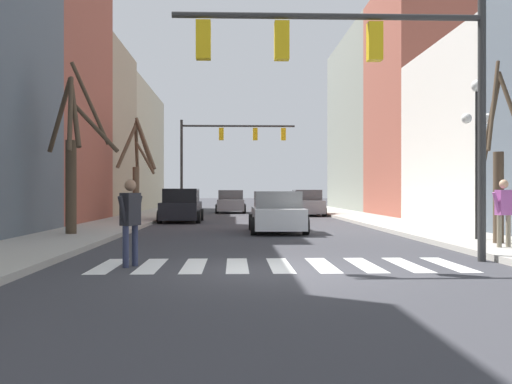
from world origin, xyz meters
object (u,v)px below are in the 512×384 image
Objects in this scene: car_parked_left_near at (181,206)px; pedestrian_on_right_sidewalk at (504,207)px; traffic_signal_near at (364,66)px; street_tree_left_far at (138,167)px; pedestrian_near_right_corner at (130,215)px; street_tree_left_near at (498,167)px; car_parked_right_mid at (231,202)px; car_at_intersection at (277,213)px; street_tree_left_mid at (73,156)px; traffic_signal_far at (224,144)px; car_parked_right_far at (307,204)px; street_lamp_right_corner at (477,127)px.

pedestrian_on_right_sidewalk is (9.49, -15.48, 0.37)m from car_parked_left_near.
traffic_signal_near is 1.30× the size of street_tree_left_far.
street_tree_left_near is (9.33, 3.58, 1.17)m from pedestrian_near_right_corner.
traffic_signal_near reaches higher than car_parked_right_mid.
pedestrian_on_right_sidewalk reaches higher than car_at_intersection.
street_tree_left_mid is 12.02m from street_tree_left_far.
street_tree_left_near is (7.89, -24.77, -2.56)m from traffic_signal_far.
street_tree_left_far is (-4.45, -8.71, -1.96)m from traffic_signal_far.
traffic_signal_near is 20.65m from street_tree_left_far.
pedestrian_on_right_sidewalk is 0.95× the size of pedestrian_near_right_corner.
car_parked_right_mid is 2.51× the size of pedestrian_on_right_sidewalk.
traffic_signal_far reaches higher than car_parked_left_near.
street_tree_left_far is (0.19, 12.02, 0.12)m from street_tree_left_mid.
car_parked_left_near is 1.03× the size of car_parked_right_far.
street_tree_left_mid is at bearing 109.92° from car_at_intersection.
street_tree_left_mid is at bearing -12.52° from car_parked_right_mid.
traffic_signal_far is (-3.58, 27.67, 0.47)m from traffic_signal_near.
car_parked_left_near is 3.65m from street_tree_left_far.
street_tree_left_near reaches higher than car_at_intersection.
car_parked_right_mid is 7.04m from car_parked_right_far.
car_parked_right_mid is 30.61m from pedestrian_near_right_corner.
car_parked_right_mid is (-7.42, 25.62, -2.69)m from street_lamp_right_corner.
car_parked_left_near is (-1.97, -10.44, -4.01)m from traffic_signal_far.
car_parked_right_far is 26.33m from pedestrian_near_right_corner.
street_tree_left_near is 0.93× the size of street_tree_left_far.
car_parked_right_far is at bearing 60.82° from street_tree_left_mid.
car_parked_right_far is 23.13m from pedestrian_on_right_sidewalk.
car_parked_right_far is at bearing 12.54° from pedestrian_near_right_corner.
car_parked_left_near is at bearing -100.71° from traffic_signal_far.
street_lamp_right_corner reaches higher than car_parked_right_far.
car_parked_left_near is (-5.55, 17.23, -3.55)m from traffic_signal_near.
car_at_intersection is (4.30, -7.76, -0.05)m from car_parked_left_near.
street_tree_left_far reaches higher than street_tree_left_near.
pedestrian_on_right_sidewalk is (5.19, -7.72, 0.43)m from car_at_intersection.
street_tree_left_mid is at bearing -90.92° from street_tree_left_far.
car_parked_right_far is at bearing -11.05° from car_at_intersection.
car_parked_left_near is at bearing 107.87° from traffic_signal_near.
traffic_signal_far is 18.79m from car_at_intersection.
traffic_signal_near is 18.45m from car_parked_left_near.
pedestrian_near_right_corner is at bearing -152.08° from street_lamp_right_corner.
street_tree_left_near reaches higher than car_parked_right_mid.
pedestrian_near_right_corner is (-5.02, -0.68, -3.26)m from traffic_signal_near.
pedestrian_on_right_sidewalk is at bearing -148.49° from car_parked_left_near.
street_lamp_right_corner is at bearing -117.84° from pedestrian_on_right_sidewalk.
traffic_signal_near is 10.89m from street_tree_left_mid.
car_at_intersection is (-2.99, -15.30, -0.04)m from car_parked_right_far.
traffic_signal_far is at bearing -10.71° from car_parked_left_near.
street_tree_left_near reaches higher than pedestrian_on_right_sidewalk.
traffic_signal_near is at bearing -40.17° from street_tree_left_mid.
car_at_intersection is at bearing 7.04° from pedestrian_near_right_corner.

